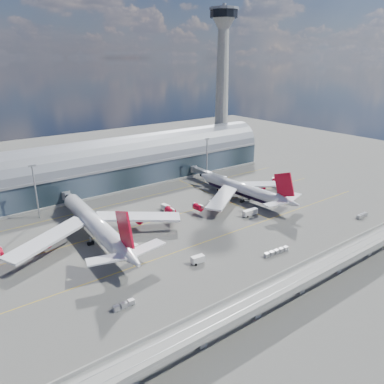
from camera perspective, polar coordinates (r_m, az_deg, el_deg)
ground at (r=161.99m, az=0.61°, el=-6.01°), size 500.00×500.00×0.00m
taxi_lines at (r=178.50m, az=-3.69°, el=-3.52°), size 200.00×80.12×0.01m
terminal at (r=221.28m, az=-11.70°, el=3.85°), size 200.00×30.00×28.00m
control_tower at (r=264.66m, az=4.61°, el=15.62°), size 19.00×19.00×103.00m
guideway at (r=125.60m, az=16.34°, el=-12.36°), size 220.00×8.50×7.20m
floodlight_mast_left at (r=184.30m, az=-22.73°, el=0.23°), size 3.00×0.70×25.70m
floodlight_mast_right at (r=227.24m, az=2.30°, el=5.27°), size 3.00×0.70×25.70m
airliner_left at (r=155.97m, az=-14.39°, el=-4.93°), size 75.61×79.43×24.21m
airliner_right at (r=197.15m, az=7.85°, el=0.35°), size 64.43×67.35×21.36m
jet_bridge_left at (r=189.33m, az=-17.60°, el=-1.37°), size 4.40×28.00×7.25m
jet_bridge_right at (r=224.53m, az=2.18°, el=2.85°), size 4.40×32.00×7.25m
service_truck_0 at (r=149.18m, az=-9.28°, el=-8.11°), size 3.90×6.57×2.59m
service_truck_1 at (r=137.90m, az=0.88°, el=-10.26°), size 5.09×2.83×2.84m
service_truck_2 at (r=179.21m, az=8.84°, el=-3.10°), size 8.11×2.70×2.92m
service_truck_3 at (r=190.76m, az=3.81°, el=-1.49°), size 2.60×5.89×2.81m
service_truck_4 at (r=183.65m, az=-4.06°, el=-2.35°), size 2.93×5.16×2.85m
service_truck_5 at (r=188.43m, az=3.53°, el=-1.74°), size 5.48×6.20×2.91m
cargo_train_0 at (r=118.37m, az=-10.34°, el=-16.61°), size 7.19×1.68×1.60m
cargo_train_1 at (r=147.75m, az=12.72°, el=-8.87°), size 11.98×2.47×1.58m
cargo_train_2 at (r=192.56m, az=24.47°, el=-3.29°), size 7.50×1.78×1.67m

